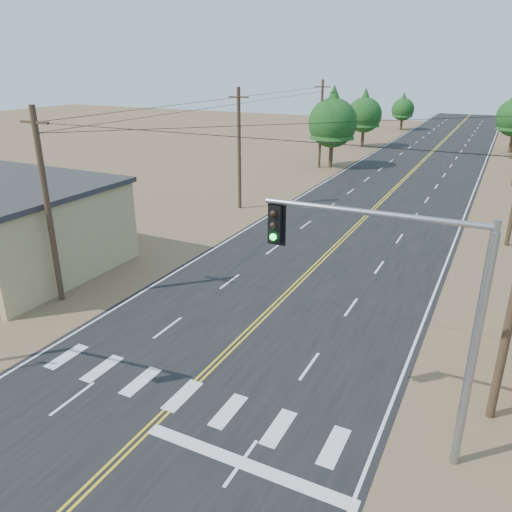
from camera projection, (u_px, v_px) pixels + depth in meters
The scene contains 8 objects.
road at pixel (351, 232), 37.24m from camera, with size 15.00×200.00×0.02m, color black.
utility_pole_left_near at pixel (48, 207), 24.79m from camera, with size 1.80×0.30×10.00m.
utility_pole_left_mid at pixel (239, 149), 41.44m from camera, with size 1.80×0.30×10.00m.
utility_pole_left_far at pixel (321, 124), 58.10m from camera, with size 1.80×0.30×10.00m.
signal_mast_right at pixel (411, 297), 14.57m from camera, with size 6.67×0.64×8.03m.
tree_left_near at pixel (333, 118), 57.98m from camera, with size 5.67×5.67×9.46m.
tree_left_mid at pixel (365, 111), 72.54m from camera, with size 5.04×5.04×8.40m.
tree_left_far at pixel (403, 107), 91.39m from camera, with size 4.05×4.05×6.74m.
Camera 1 is at (9.54, -4.78, 11.84)m, focal length 35.00 mm.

